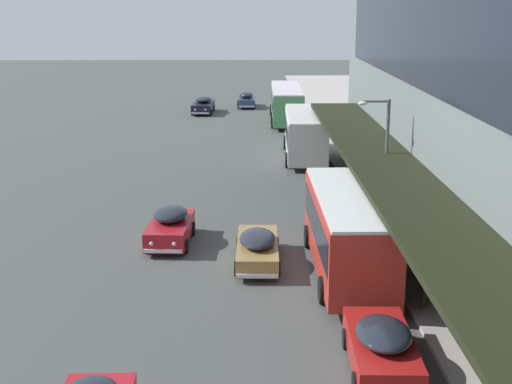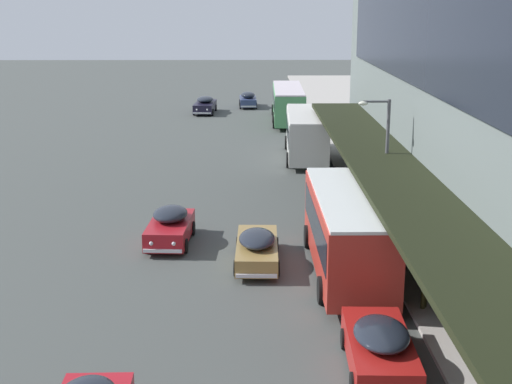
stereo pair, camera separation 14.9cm
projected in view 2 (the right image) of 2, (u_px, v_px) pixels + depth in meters
name	position (u px, v px, depth m)	size (l,w,h in m)	color
transit_bus_kerbside_front	(288.00, 102.00, 63.89)	(2.99, 11.37, 3.08)	#4D975B
transit_bus_kerbside_rear	(347.00, 229.00, 28.00)	(2.84, 9.34, 3.26)	#B22D23
transit_bus_kerbside_far	(306.00, 132.00, 48.83)	(3.04, 9.27, 3.15)	beige
sedan_trailing_mid	(170.00, 226.00, 31.85)	(2.04, 4.31, 1.63)	#A61820
sedan_second_near	(205.00, 105.00, 69.05)	(2.14, 5.02, 1.60)	black
sedan_lead_mid	(248.00, 100.00, 72.88)	(1.85, 4.38, 1.59)	navy
sedan_trailing_near	(257.00, 247.00, 29.36)	(1.89, 4.86, 1.41)	olive
sedan_lead_near	(380.00, 347.00, 20.78)	(2.06, 4.63, 1.55)	#A81A17
pedestrian_at_kerb	(425.00, 280.00, 24.67)	(0.41, 0.54, 1.86)	#2D2811
street_lamp	(383.00, 152.00, 33.33)	(1.50, 0.28, 6.01)	#4C4C51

